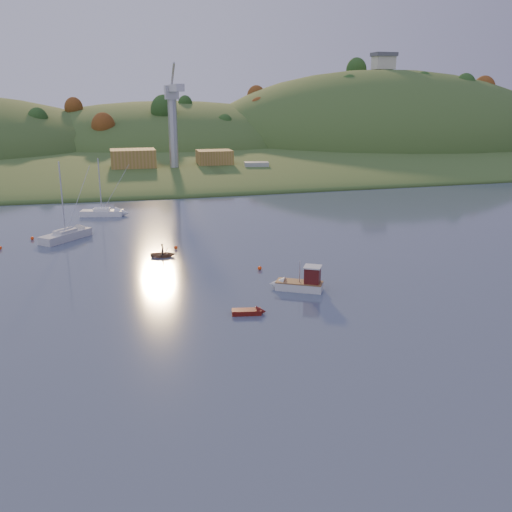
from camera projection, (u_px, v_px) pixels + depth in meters
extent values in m
plane|color=#39485D|center=(381.00, 472.00, 32.23)|extent=(500.00, 500.00, 0.00)
cube|color=#324F1F|center=(141.00, 143.00, 246.57)|extent=(620.00, 220.00, 1.50)
ellipsoid|color=#324F1F|center=(153.00, 159.00, 185.99)|extent=(640.00, 150.00, 7.00)
ellipsoid|color=#324F1F|center=(169.00, 147.00, 230.30)|extent=(140.00, 120.00, 36.00)
ellipsoid|color=#324F1F|center=(379.00, 145.00, 236.49)|extent=(150.00, 130.00, 60.00)
cube|color=beige|center=(384.00, 63.00, 227.58)|extent=(8.00, 6.00, 5.00)
cube|color=#595960|center=(384.00, 54.00, 226.70)|extent=(9.00, 7.00, 1.50)
cube|color=slate|center=(186.00, 172.00, 146.78)|extent=(42.00, 16.00, 2.40)
cube|color=olive|center=(133.00, 159.00, 143.64)|extent=(11.00, 8.00, 4.80)
cube|color=olive|center=(214.00, 158.00, 149.66)|extent=(9.00, 7.00, 4.00)
cylinder|color=#B7B7BC|center=(173.00, 132.00, 141.40)|extent=(2.20, 2.20, 18.00)
cube|color=#B7B7BC|center=(172.00, 93.00, 138.80)|extent=(3.20, 3.20, 3.20)
cube|color=#B7B7BC|center=(176.00, 88.00, 130.14)|extent=(1.80, 18.00, 1.60)
cube|color=#B7B7BC|center=(169.00, 88.00, 143.18)|extent=(1.80, 10.00, 1.60)
cube|color=silver|center=(299.00, 286.00, 62.04)|extent=(5.27, 4.03, 0.91)
cone|color=silver|center=(277.00, 284.00, 62.66)|extent=(2.42, 2.44, 1.81)
cube|color=brown|center=(299.00, 282.00, 61.91)|extent=(5.30, 4.08, 0.12)
cube|color=#501412|center=(312.00, 275.00, 61.32)|extent=(2.14, 2.10, 1.81)
cube|color=silver|center=(313.00, 267.00, 61.05)|extent=(2.41, 2.38, 0.15)
cylinder|color=silver|center=(300.00, 272.00, 61.58)|extent=(0.10, 0.10, 2.41)
cube|color=silver|center=(66.00, 236.00, 83.42)|extent=(7.39, 7.74, 1.13)
cube|color=silver|center=(65.00, 232.00, 83.25)|extent=(3.45, 3.53, 0.72)
cylinder|color=silver|center=(62.00, 197.00, 81.85)|extent=(0.18, 0.18, 10.29)
cylinder|color=silver|center=(65.00, 230.00, 83.18)|extent=(2.31, 2.51, 0.12)
cylinder|color=silver|center=(65.00, 230.00, 83.15)|extent=(2.21, 2.37, 0.36)
cube|color=white|center=(102.00, 213.00, 99.85)|extent=(7.51, 3.68, 0.99)
cube|color=white|center=(102.00, 210.00, 99.70)|extent=(2.99, 2.17, 0.63)
cylinder|color=silver|center=(100.00, 185.00, 98.48)|extent=(0.18, 0.18, 9.01)
cylinder|color=silver|center=(102.00, 209.00, 99.63)|extent=(2.84, 0.74, 0.12)
cylinder|color=white|center=(102.00, 208.00, 99.60)|extent=(2.54, 0.90, 0.36)
imported|color=#87654A|center=(163.00, 254.00, 74.78)|extent=(3.65, 2.92, 0.67)
imported|color=black|center=(163.00, 251.00, 74.66)|extent=(0.47, 0.63, 1.54)
cube|color=#62130E|center=(247.00, 312.00, 55.31)|extent=(3.00, 1.60, 0.47)
cone|color=#62130E|center=(261.00, 311.00, 55.42)|extent=(1.17, 1.29, 1.14)
cube|color=slate|center=(256.00, 173.00, 147.36)|extent=(15.01, 7.24, 1.85)
cube|color=#B7B7BC|center=(256.00, 167.00, 146.94)|extent=(6.57, 3.98, 2.47)
sphere|color=#FF410D|center=(260.00, 268.00, 69.18)|extent=(0.50, 0.50, 0.50)
sphere|color=#FF410D|center=(0.00, 248.00, 78.28)|extent=(0.50, 0.50, 0.50)
sphere|color=#FF410D|center=(176.00, 247.00, 78.42)|extent=(0.50, 0.50, 0.50)
sphere|color=#FF410D|center=(32.00, 238.00, 83.46)|extent=(0.50, 0.50, 0.50)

